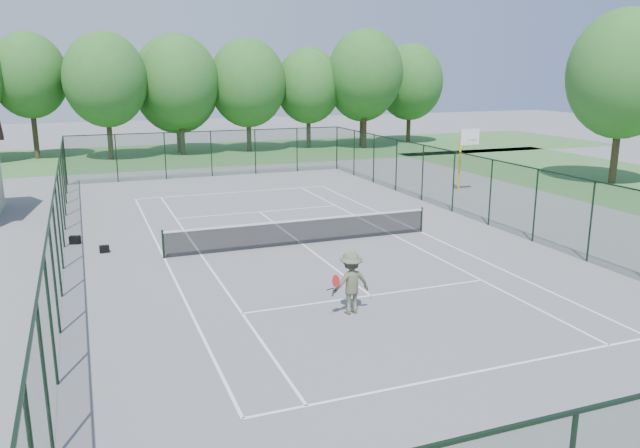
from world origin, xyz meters
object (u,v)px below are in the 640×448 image
Objects in this scene: basketball_goal at (465,147)px; sports_bag_a at (75,240)px; tennis_net at (302,230)px; tennis_player at (351,283)px.

sports_bag_a is at bearing -169.09° from basketball_goal.
sports_bag_a is (-8.59, 3.37, -0.41)m from tennis_net.
tennis_player is (7.44, -10.84, 0.75)m from sports_bag_a.
tennis_net is 6.06× the size of tennis_player.
sports_bag_a is 0.22× the size of tennis_player.
sports_bag_a is (-21.21, -4.09, -2.40)m from basketball_goal.
tennis_player is at bearing -98.82° from tennis_net.
tennis_net is at bearing -149.41° from basketball_goal.
tennis_net is 9.24m from sports_bag_a.
basketball_goal is at bearing 27.93° from sports_bag_a.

